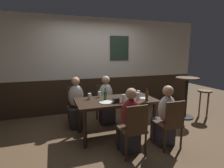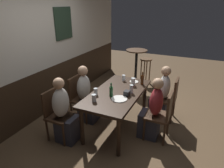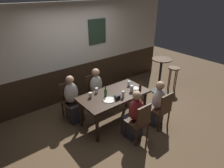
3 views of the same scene
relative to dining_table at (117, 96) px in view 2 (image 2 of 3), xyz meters
name	(u,v)px [view 2 (image 2 of 3)]	position (x,y,z in m)	size (l,w,h in m)	color
ground_plane	(117,127)	(0.00, 0.00, -0.65)	(12.00, 12.00, 0.00)	brown
wall_back	(42,52)	(0.00, 1.65, 0.65)	(6.40, 0.13, 2.60)	#332316
dining_table	(117,96)	(0.00, 0.00, 0.00)	(1.59, 0.81, 0.74)	black
chair_mid_far	(79,96)	(0.00, 0.82, -0.15)	(0.40, 0.40, 0.88)	#422B1C
chair_left_far	(56,112)	(-0.70, 0.82, -0.15)	(0.40, 0.40, 0.88)	#422B1C
chair_mid_near	(162,114)	(0.00, -0.82, -0.15)	(0.40, 0.40, 0.88)	#422B1C
chair_right_near	(169,97)	(0.70, -0.82, -0.15)	(0.40, 0.40, 0.88)	#422B1C
person_mid_far	(86,98)	(0.00, 0.66, -0.18)	(0.34, 0.37, 1.13)	#2D2D38
person_left_far	(64,115)	(-0.70, 0.66, -0.18)	(0.34, 0.37, 1.13)	#2D2D38
person_mid_near	(152,113)	(0.00, -0.66, -0.19)	(0.34, 0.37, 1.11)	#2D2D38
person_right_near	(161,97)	(0.70, -0.66, -0.19)	(0.34, 0.37, 1.11)	#2D2D38
beer_glass_half	(94,98)	(-0.49, 0.20, 0.14)	(0.07, 0.07, 0.12)	silver
pint_glass_pale	(124,78)	(0.55, 0.10, 0.15)	(0.07, 0.07, 0.12)	silver
tumbler_water	(131,89)	(0.06, -0.24, 0.16)	(0.06, 0.06, 0.15)	silver
tumbler_short	(133,82)	(0.40, -0.16, 0.15)	(0.08, 0.08, 0.15)	silver
pint_glass_stout	(96,92)	(-0.26, 0.29, 0.14)	(0.07, 0.07, 0.12)	silver
beer_bottle_green	(111,91)	(-0.22, 0.02, 0.18)	(0.06, 0.06, 0.24)	#194723
beer_bottle_brown	(142,79)	(0.52, -0.30, 0.19)	(0.06, 0.06, 0.25)	#42230F
plate_white_large	(119,99)	(-0.25, -0.14, 0.10)	(0.26, 0.26, 0.01)	white
plate_white_small	(134,82)	(0.57, -0.12, 0.10)	(0.18, 0.18, 0.01)	white
condiment_caddy	(127,93)	(-0.08, -0.21, 0.13)	(0.11, 0.09, 0.09)	black
side_bar_table	(136,66)	(2.03, 0.31, -0.03)	(0.56, 0.56, 1.05)	black
bar_stool	(146,64)	(2.48, 0.16, -0.09)	(0.34, 0.34, 0.72)	brown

